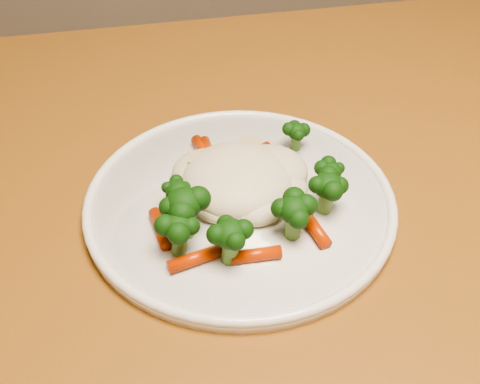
{
  "coord_description": "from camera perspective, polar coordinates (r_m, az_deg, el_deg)",
  "views": [
    {
      "loc": [
        -0.15,
        -0.55,
        1.15
      ],
      "look_at": [
        -0.09,
        -0.12,
        0.77
      ],
      "focal_mm": 45.0,
      "sensor_mm": 36.0,
      "label": 1
    }
  ],
  "objects": [
    {
      "name": "plate",
      "position": [
        0.59,
        0.0,
        -1.06
      ],
      "size": [
        0.3,
        0.3,
        0.01
      ],
      "primitive_type": "cylinder",
      "color": "white",
      "rests_on": "dining_table"
    },
    {
      "name": "meal",
      "position": [
        0.57,
        0.07,
        0.56
      ],
      "size": [
        0.19,
        0.2,
        0.05
      ],
      "color": "beige",
      "rests_on": "plate"
    },
    {
      "name": "dining_table",
      "position": [
        0.69,
        1.49,
        -5.66
      ],
      "size": [
        1.22,
        0.85,
        0.75
      ],
      "rotation": [
        0.0,
        0.0,
        0.06
      ],
      "color": "brown",
      "rests_on": "ground"
    }
  ]
}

